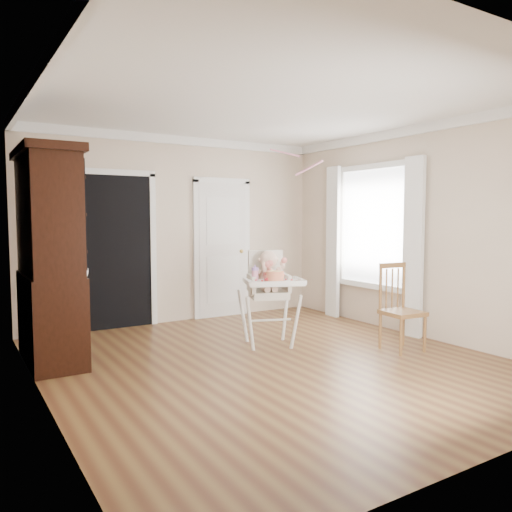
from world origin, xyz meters
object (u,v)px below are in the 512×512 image
sippy_cup (255,274)px  china_cabinet (50,256)px  dining_chair (401,310)px  high_chair (269,286)px  cake (275,277)px

sippy_cup → china_cabinet: china_cabinet is taller
sippy_cup → dining_chair: bearing=-32.6°
high_chair → sippy_cup: (-0.23, -0.06, 0.17)m
high_chair → sippy_cup: size_ratio=6.01×
sippy_cup → china_cabinet: bearing=161.3°
cake → china_cabinet: china_cabinet is taller
high_chair → dining_chair: bearing=-18.7°
sippy_cup → dining_chair: 1.73m
china_cabinet → dining_chair: china_cabinet is taller
sippy_cup → dining_chair: dining_chair is taller
dining_chair → cake: bearing=157.5°
high_chair → cake: bearing=-89.1°
cake → dining_chair: bearing=-28.2°
cake → china_cabinet: bearing=157.4°
sippy_cup → dining_chair: size_ratio=0.19×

